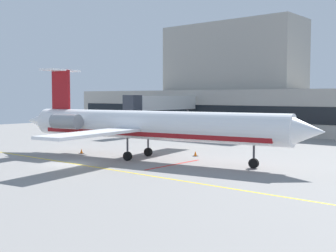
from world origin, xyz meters
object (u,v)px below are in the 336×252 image
fuel_tank (165,126)px  pushback_tractor (130,127)px  regional_jet (145,125)px  baggage_tug (148,131)px

fuel_tank → pushback_tractor: bearing=-161.3°
regional_jet → fuel_tank: (-17.79, 24.01, -2.09)m
regional_jet → pushback_tractor: size_ratio=9.77×
baggage_tug → fuel_tank: 5.41m
regional_jet → fuel_tank: regional_jet is taller
pushback_tractor → fuel_tank: fuel_tank is taller
regional_jet → baggage_tug: size_ratio=8.13×
fuel_tank → baggage_tug: bearing=-79.8°
regional_jet → baggage_tug: bearing=132.0°
baggage_tug → fuel_tank: size_ratio=0.66×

